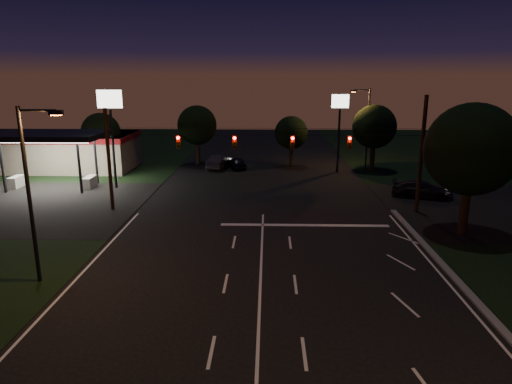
{
  "coord_description": "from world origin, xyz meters",
  "views": [
    {
      "loc": [
        0.35,
        -19.53,
        10.44
      ],
      "look_at": [
        -0.42,
        9.29,
        3.0
      ],
      "focal_mm": 32.0,
      "sensor_mm": 36.0,
      "label": 1
    }
  ],
  "objects_px": {
    "tree_right_near": "(471,150)",
    "car_oncoming_b": "(220,162)",
    "car_oncoming_a": "(237,163)",
    "car_cross": "(422,189)",
    "utility_pole_right": "(416,212)"
  },
  "relations": [
    {
      "from": "utility_pole_right",
      "to": "tree_right_near",
      "type": "height_order",
      "value": "tree_right_near"
    },
    {
      "from": "car_oncoming_b",
      "to": "car_cross",
      "type": "bearing_deg",
      "value": 160.83
    },
    {
      "from": "tree_right_near",
      "to": "car_oncoming_b",
      "type": "bearing_deg",
      "value": 131.19
    },
    {
      "from": "tree_right_near",
      "to": "car_cross",
      "type": "bearing_deg",
      "value": 88.16
    },
    {
      "from": "utility_pole_right",
      "to": "car_oncoming_b",
      "type": "height_order",
      "value": "utility_pole_right"
    },
    {
      "from": "car_oncoming_a",
      "to": "car_oncoming_b",
      "type": "xyz_separation_m",
      "value": [
        -1.95,
        -0.22,
        0.12
      ]
    },
    {
      "from": "utility_pole_right",
      "to": "car_oncoming_b",
      "type": "distance_m",
      "value": 23.81
    },
    {
      "from": "tree_right_near",
      "to": "utility_pole_right",
      "type": "bearing_deg",
      "value": 107.53
    },
    {
      "from": "utility_pole_right",
      "to": "car_cross",
      "type": "height_order",
      "value": "utility_pole_right"
    },
    {
      "from": "utility_pole_right",
      "to": "tree_right_near",
      "type": "relative_size",
      "value": 1.03
    },
    {
      "from": "tree_right_near",
      "to": "car_oncoming_a",
      "type": "distance_m",
      "value": 27.74
    },
    {
      "from": "car_oncoming_a",
      "to": "car_cross",
      "type": "xyz_separation_m",
      "value": [
        17.02,
        -12.38,
        0.08
      ]
    },
    {
      "from": "car_oncoming_a",
      "to": "tree_right_near",
      "type": "bearing_deg",
      "value": 110.85
    },
    {
      "from": "car_cross",
      "to": "car_oncoming_a",
      "type": "bearing_deg",
      "value": 71.63
    },
    {
      "from": "car_oncoming_a",
      "to": "car_cross",
      "type": "height_order",
      "value": "car_cross"
    }
  ]
}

